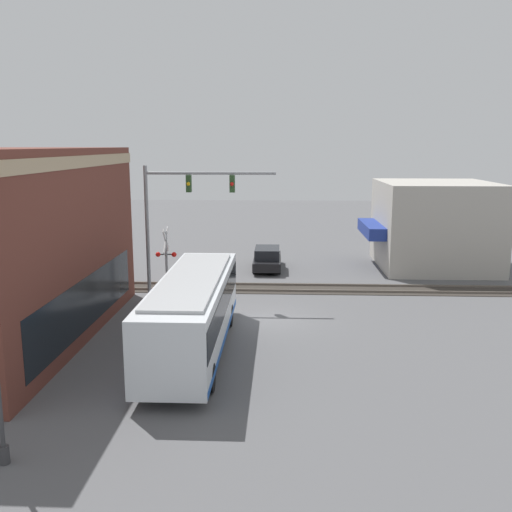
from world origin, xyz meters
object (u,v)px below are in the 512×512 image
Objects in this scene: city_bus at (193,310)px; pedestrian_at_crossing at (176,281)px; crossing_signal at (166,254)px; parked_car_black at (267,259)px.

city_bus is 8.82m from pedestrian_at_crossing.
crossing_signal is 2.17× the size of pedestrian_at_crossing.
parked_car_black is at bearing -33.91° from pedestrian_at_crossing.
crossing_signal is 8.90m from parked_car_black.
parked_car_black is at bearing -38.63° from crossing_signal.
crossing_signal is (8.92, 2.86, 0.56)m from city_bus.
parked_car_black is 2.72× the size of pedestrian_at_crossing.
parked_car_black is (15.75, -2.60, -1.03)m from city_bus.
pedestrian_at_crossing reaches higher than parked_car_black.
city_bus reaches higher than parked_car_black.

